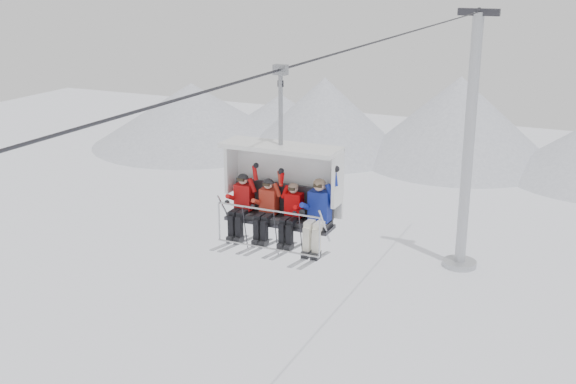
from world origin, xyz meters
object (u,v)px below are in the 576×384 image
at_px(lift_tower_right, 467,162).
at_px(chairlift_carrier, 283,182).
at_px(skier_center_right, 292,212).
at_px(skier_center_left, 267,208).
at_px(skier_far_left, 242,203).
at_px(skier_far_right, 318,212).

distance_m(lift_tower_right, chairlift_carrier, 22.79).
bearing_deg(skier_center_right, chairlift_carrier, 137.52).
distance_m(chairlift_carrier, skier_center_left, 0.69).
distance_m(lift_tower_right, skier_center_left, 23.00).
xyz_separation_m(skier_center_left, skier_center_right, (0.62, -0.00, -0.01)).
height_order(lift_tower_right, skier_far_left, lift_tower_right).
height_order(chairlift_carrier, skier_center_left, chairlift_carrier).
xyz_separation_m(lift_tower_right, skier_center_left, (-0.27, -22.57, 4.41)).
relative_size(chairlift_carrier, skier_far_left, 2.36).
height_order(lift_tower_right, skier_far_right, lift_tower_right).
distance_m(lift_tower_right, skier_far_right, 23.01).
height_order(skier_center_left, skier_center_right, skier_center_left).
bearing_deg(skier_center_left, skier_center_right, -0.35).
height_order(skier_far_left, skier_center_right, skier_far_left).
bearing_deg(skier_center_right, lift_tower_right, 90.90).
height_order(skier_far_left, skier_center_left, skier_far_left).
xyz_separation_m(chairlift_carrier, skier_center_left, (-0.27, -0.32, -0.55)).
height_order(lift_tower_right, skier_center_left, lift_tower_right).
bearing_deg(skier_far_left, lift_tower_right, 87.68).
bearing_deg(skier_far_right, lift_tower_right, 92.48).
xyz_separation_m(skier_far_left, skier_far_right, (1.89, 0.01, 0.05)).
bearing_deg(skier_far_right, chairlift_carrier, 162.73).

